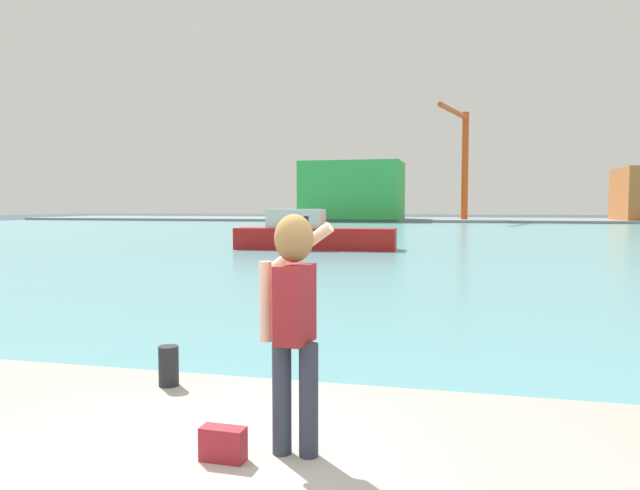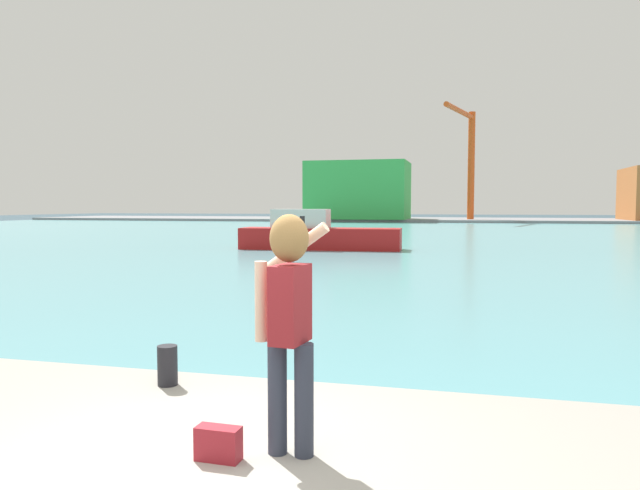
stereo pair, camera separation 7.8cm
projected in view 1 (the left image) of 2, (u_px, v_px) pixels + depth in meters
ground_plane at (446, 233)px, 52.76m from camera, size 220.00×220.00×0.00m
harbor_water at (446, 232)px, 54.70m from camera, size 140.00×100.00×0.02m
far_shore_dock at (454, 220)px, 93.48m from camera, size 140.00×20.00×0.39m
person_photographer at (294, 309)px, 4.27m from camera, size 0.53×0.56×1.74m
handbag at (223, 444)px, 4.23m from camera, size 0.32×0.15×0.24m
harbor_bollard at (169, 366)px, 5.98m from camera, size 0.20×0.20×0.40m
boat_moored at (312, 235)px, 33.39m from camera, size 9.01×2.66×2.24m
warehouse_left at (353, 191)px, 91.55m from camera, size 14.98×10.03×8.64m
port_crane at (462, 151)px, 87.02m from camera, size 4.05×13.47×15.79m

